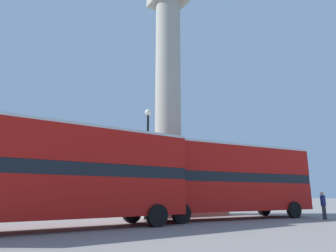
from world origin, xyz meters
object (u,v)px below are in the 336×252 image
Objects in this scene: bus_a at (67,171)px; pedestrian_near_lamp at (323,204)px; bus_b at (228,178)px; monument_column at (168,133)px; street_lamp at (147,157)px.

bus_a reaches higher than pedestrian_near_lamp.
bus_b is at bearing 0.85° from bus_a.
street_lamp is (-3.68, -3.63, -2.53)m from monument_column.
bus_a is 9.85m from bus_b.
street_lamp is at bearing -135.44° from monument_column.
monument_column is at bearing 32.75° from bus_a.
monument_column is 11.78m from pedestrian_near_lamp.
street_lamp is (-4.40, 2.28, 1.27)m from bus_b.
bus_b reaches higher than pedestrian_near_lamp.
bus_b is at bearing -83.05° from monument_column.
bus_a is at bearing -171.42° from bus_b.
monument_column reaches higher than bus_a.
street_lamp reaches higher than pedestrian_near_lamp.
monument_column is 11.88m from bus_a.
bus_a is 1.65× the size of street_lamp.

